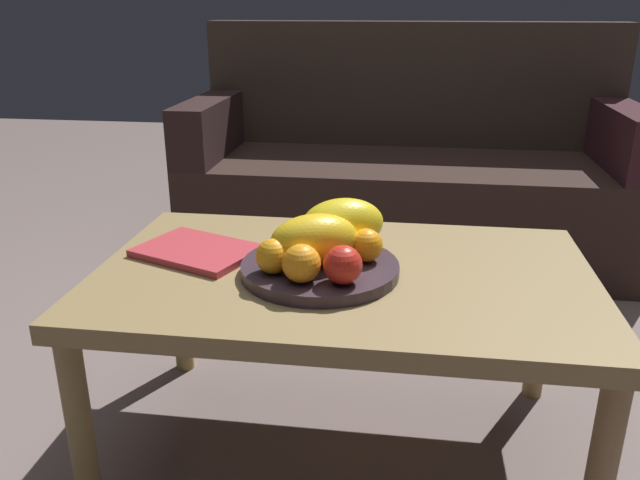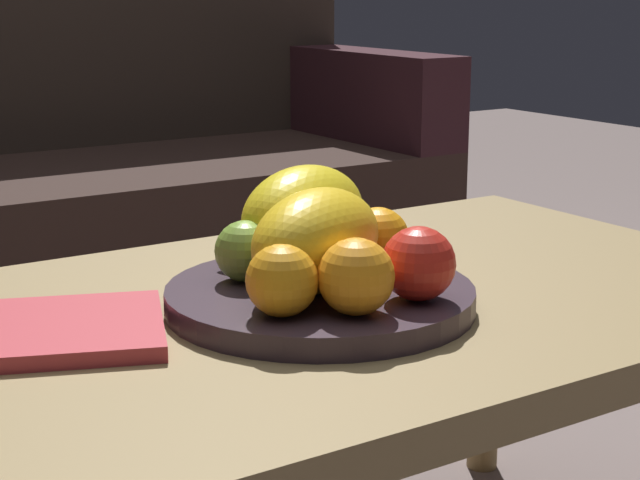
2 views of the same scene
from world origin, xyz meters
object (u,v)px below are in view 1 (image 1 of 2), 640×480
(couch, at_px, (406,178))
(coffee_table, at_px, (344,291))
(orange_right, at_px, (301,263))
(orange_left, at_px, (273,256))
(apple_front, at_px, (343,265))
(orange_front, at_px, (366,245))
(magazine, at_px, (197,251))
(melon_smaller_beside, at_px, (342,224))
(apple_left, at_px, (298,236))
(fruit_bowl, at_px, (320,268))
(melon_large_front, at_px, (314,240))
(banana_bunch, at_px, (323,239))

(couch, bearing_deg, coffee_table, -95.25)
(orange_right, bearing_deg, orange_left, 150.99)
(coffee_table, xyz_separation_m, apple_front, (0.01, -0.12, 0.11))
(orange_front, height_order, magazine, orange_front)
(couch, height_order, melon_smaller_beside, couch)
(coffee_table, height_order, apple_front, apple_front)
(orange_front, height_order, orange_left, same)
(magazine, bearing_deg, apple_left, 19.01)
(magazine, bearing_deg, couch, 91.99)
(fruit_bowl, distance_m, orange_front, 0.11)
(apple_left, xyz_separation_m, magazine, (-0.23, 0.01, -0.05))
(apple_left, bearing_deg, orange_left, -103.07)
(melon_large_front, bearing_deg, apple_left, 122.36)
(coffee_table, bearing_deg, couch, 84.75)
(melon_smaller_beside, bearing_deg, apple_front, -83.70)
(orange_right, relative_size, magazine, 0.30)
(apple_front, height_order, magazine, apple_front)
(orange_left, height_order, orange_right, orange_right)
(melon_large_front, xyz_separation_m, magazine, (-0.27, 0.08, -0.07))
(fruit_bowl, distance_m, orange_right, 0.11)
(couch, relative_size, apple_left, 25.93)
(fruit_bowl, bearing_deg, apple_front, -58.82)
(coffee_table, distance_m, apple_front, 0.17)
(orange_right, bearing_deg, magazine, 147.48)
(apple_front, distance_m, banana_bunch, 0.17)
(fruit_bowl, xyz_separation_m, magazine, (-0.28, 0.07, -0.00))
(melon_smaller_beside, bearing_deg, apple_left, -162.67)
(coffee_table, distance_m, melon_smaller_beside, 0.14)
(coffee_table, bearing_deg, apple_left, 163.20)
(apple_left, bearing_deg, magazine, 177.38)
(couch, bearing_deg, orange_right, -97.50)
(magazine, bearing_deg, orange_left, -11.92)
(fruit_bowl, bearing_deg, melon_large_front, -136.41)
(coffee_table, height_order, apple_left, apple_left)
(melon_smaller_beside, height_order, orange_left, melon_smaller_beside)
(couch, distance_m, banana_bunch, 1.29)
(couch, height_order, orange_right, couch)
(apple_left, bearing_deg, melon_large_front, -57.64)
(couch, xyz_separation_m, orange_right, (-0.19, -1.43, 0.21))
(fruit_bowl, bearing_deg, orange_front, 14.27)
(melon_large_front, xyz_separation_m, orange_right, (-0.01, -0.09, -0.02))
(couch, xyz_separation_m, melon_large_front, (-0.18, -1.34, 0.22))
(melon_smaller_beside, distance_m, orange_right, 0.20)
(fruit_bowl, bearing_deg, magazine, 166.02)
(melon_large_front, xyz_separation_m, orange_front, (0.10, 0.03, -0.02))
(apple_front, relative_size, apple_left, 1.14)
(melon_large_front, distance_m, banana_bunch, 0.08)
(melon_large_front, bearing_deg, magazine, 163.58)
(magazine, bearing_deg, fruit_bowl, 7.65)
(fruit_bowl, xyz_separation_m, apple_front, (0.06, -0.09, 0.05))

